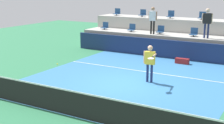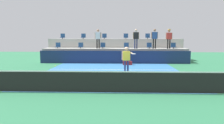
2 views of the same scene
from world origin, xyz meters
TOP-DOWN VIEW (x-y plane):
  - ground_plane at (0.00, 0.00)m, footprint 40.00×40.00m
  - court_inner_paint at (0.00, 1.00)m, footprint 9.00×10.00m
  - court_service_line at (0.00, 2.40)m, footprint 9.00×0.06m
  - tennis_net at (0.00, -4.00)m, footprint 10.48×0.08m
  - sponsor_backboard at (0.00, 6.00)m, footprint 13.00×0.16m
  - seating_tier_lower at (0.00, 7.30)m, footprint 13.00×1.80m
  - seating_tier_upper at (0.00, 9.10)m, footprint 13.00×1.80m
  - stadium_chair_lower_far_left at (-5.28, 7.23)m, footprint 0.44×0.40m
  - stadium_chair_lower_left at (-3.16, 7.23)m, footprint 0.44×0.40m
  - stadium_chair_lower_mid_left at (-1.10, 7.23)m, footprint 0.44×0.40m
  - stadium_chair_lower_mid_right at (1.06, 7.23)m, footprint 0.44×0.40m
  - stadium_chair_lower_right at (3.15, 7.23)m, footprint 0.44×0.40m
  - stadium_chair_lower_far_right at (5.33, 7.23)m, footprint 0.44×0.40m
  - stadium_chair_upper_far_left at (-5.30, 9.03)m, footprint 0.44×0.40m
  - stadium_chair_upper_left at (-3.20, 9.03)m, footprint 0.44×0.40m
  - stadium_chair_upper_mid_left at (-1.09, 9.03)m, footprint 0.44×0.40m
  - stadium_chair_upper_mid_right at (1.05, 9.03)m, footprint 0.44×0.40m
  - stadium_chair_upper_right at (3.21, 9.03)m, footprint 0.44×0.40m
  - stadium_chair_upper_far_right at (5.31, 9.03)m, footprint 0.44×0.40m
  - tennis_player at (0.92, 0.83)m, footprint 0.85×1.16m
  - spectator_leaning_on_rail at (-1.50, 6.85)m, footprint 0.60×0.24m
  - spectator_in_white at (1.90, 6.85)m, footprint 0.60×0.29m
  - spectator_in_grey at (3.54, 6.85)m, footprint 0.61×0.28m
  - spectator_with_hat at (4.82, 6.85)m, footprint 0.59×0.44m
  - tennis_ball at (-3.21, -0.56)m, footprint 0.07×0.07m
  - equipment_bag at (1.11, 5.01)m, footprint 0.76×0.28m

SIDE VIEW (x-z plane):
  - ground_plane at x=0.00m, z-range 0.00..0.00m
  - court_inner_paint at x=0.00m, z-range 0.00..0.01m
  - court_service_line at x=0.00m, z-range 0.01..0.01m
  - equipment_bag at x=1.11m, z-range 0.00..0.30m
  - tennis_net at x=0.00m, z-range -0.04..1.03m
  - sponsor_backboard at x=0.00m, z-range 0.00..1.10m
  - seating_tier_lower at x=0.00m, z-range 0.00..1.25m
  - tennis_ball at x=-3.21m, z-range 0.61..0.67m
  - tennis_player at x=0.92m, z-range 0.19..1.87m
  - seating_tier_upper at x=0.00m, z-range 0.00..2.10m
  - stadium_chair_lower_far_left at x=-5.28m, z-range 1.20..1.72m
  - stadium_chair_lower_left at x=-3.16m, z-range 1.20..1.72m
  - stadium_chair_lower_mid_left at x=-1.10m, z-range 1.20..1.72m
  - stadium_chair_lower_mid_right at x=1.06m, z-range 1.20..1.72m
  - stadium_chair_lower_right at x=3.15m, z-range 1.20..1.72m
  - stadium_chair_lower_far_right at x=5.33m, z-range 1.20..1.72m
  - spectator_leaning_on_rail at x=-1.50m, z-range 1.43..3.15m
  - spectator_in_white at x=1.90m, z-range 1.43..3.17m
  - stadium_chair_upper_far_left at x=-5.30m, z-range 2.05..2.57m
  - stadium_chair_upper_left at x=-3.20m, z-range 2.05..2.57m
  - stadium_chair_upper_mid_left at x=-1.09m, z-range 2.05..2.57m
  - stadium_chair_upper_mid_right at x=1.05m, z-range 2.05..2.57m
  - stadium_chair_upper_right at x=3.21m, z-range 2.05..2.57m
  - stadium_chair_upper_far_right at x=5.31m, z-range 2.05..2.57m
  - spectator_in_grey at x=3.54m, z-range 1.44..3.19m
  - spectator_with_hat at x=4.82m, z-range 1.45..3.19m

